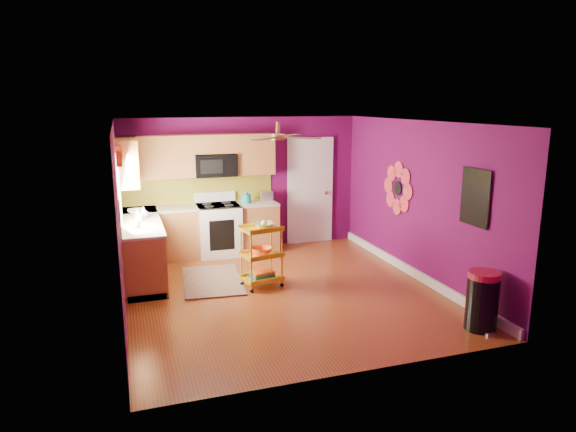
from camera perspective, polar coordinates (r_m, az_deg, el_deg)
name	(u,v)px	position (r m, az deg, el deg)	size (l,w,h in m)	color
ground	(282,291)	(7.78, -0.62, -8.33)	(5.00, 5.00, 0.00)	maroon
room_envelope	(284,183)	(7.36, -0.45, 3.65)	(4.54, 5.04, 2.52)	#5B0A4A
lower_cabinets	(177,240)	(9.10, -12.24, -2.63)	(2.81, 2.31, 0.94)	#925728
electric_range	(219,229)	(9.53, -7.72, -1.45)	(0.76, 0.66, 1.13)	white
upper_cabinetry	(177,159)	(9.20, -12.23, 6.21)	(2.80, 2.30, 1.26)	#925728
left_window	(119,173)	(8.05, -18.28, 4.53)	(0.08, 1.35, 1.08)	white
panel_door	(310,192)	(10.19, 2.45, 2.68)	(0.95, 0.11, 2.15)	white
right_wall_art	(430,192)	(8.04, 15.45, 2.59)	(0.04, 2.74, 1.04)	black
ceiling_fan	(278,136)	(7.47, -1.12, 8.85)	(1.01, 1.01, 0.26)	#BF8C3F
shag_rug	(212,281)	(8.26, -8.41, -7.11)	(0.90, 1.47, 0.02)	black
rolling_cart	(262,253)	(7.82, -2.90, -4.12)	(0.64, 0.52, 1.04)	yellow
trash_can	(482,301)	(6.86, 20.76, -8.80)	(0.40, 0.43, 0.75)	black
teal_kettle	(246,198)	(9.53, -4.67, 1.95)	(0.18, 0.18, 0.21)	teal
toaster	(267,196)	(9.71, -2.40, 2.22)	(0.22, 0.15, 0.18)	beige
soap_bottle_a	(138,215)	(8.38, -16.31, 0.11)	(0.09, 0.09, 0.20)	#EA3F72
soap_bottle_b	(144,212)	(8.60, -15.73, 0.39)	(0.14, 0.14, 0.18)	white
counter_dish	(136,211)	(9.00, -16.56, 0.51)	(0.28, 0.28, 0.07)	white
counter_cup	(135,224)	(7.98, -16.61, -0.85)	(0.14, 0.14, 0.11)	white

